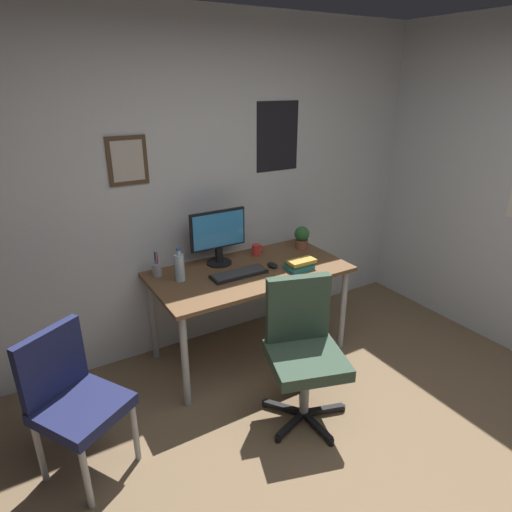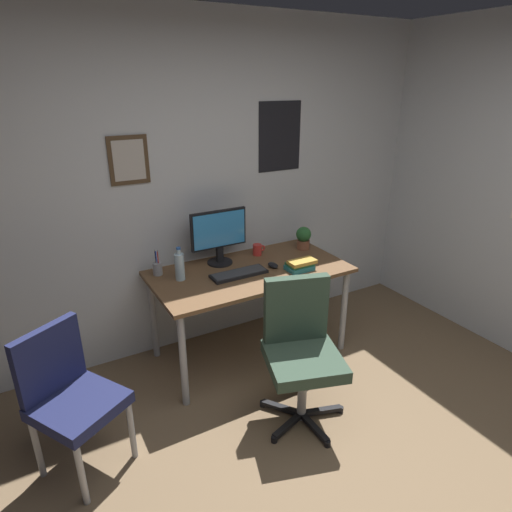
# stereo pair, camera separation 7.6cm
# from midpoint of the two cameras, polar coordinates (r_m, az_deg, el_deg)

# --- Properties ---
(wall_back) EXTENTS (4.40, 0.10, 2.60)m
(wall_back) POSITION_cam_midpoint_polar(r_m,az_deg,el_deg) (3.50, -8.68, 8.50)
(wall_back) COLOR silver
(wall_back) RESTS_ON ground_plane
(desk) EXTENTS (1.50, 0.78, 0.74)m
(desk) POSITION_cam_midpoint_polar(r_m,az_deg,el_deg) (3.40, -1.51, -3.02)
(desk) COLOR brown
(desk) RESTS_ON ground_plane
(office_chair) EXTENTS (0.58, 0.59, 0.95)m
(office_chair) POSITION_cam_midpoint_polar(r_m,az_deg,el_deg) (2.88, 5.35, -11.36)
(office_chair) COLOR #334738
(office_chair) RESTS_ON ground_plane
(side_chair) EXTENTS (0.58, 0.58, 0.88)m
(side_chair) POSITION_cam_midpoint_polar(r_m,az_deg,el_deg) (2.72, -23.63, -16.35)
(side_chair) COLOR #1E234C
(side_chair) RESTS_ON ground_plane
(monitor) EXTENTS (0.46, 0.20, 0.43)m
(monitor) POSITION_cam_midpoint_polar(r_m,az_deg,el_deg) (3.41, -5.60, 2.73)
(monitor) COLOR black
(monitor) RESTS_ON desk
(keyboard) EXTENTS (0.43, 0.15, 0.03)m
(keyboard) POSITION_cam_midpoint_polar(r_m,az_deg,el_deg) (3.27, -2.91, -2.34)
(keyboard) COLOR black
(keyboard) RESTS_ON desk
(computer_mouse) EXTENTS (0.06, 0.11, 0.04)m
(computer_mouse) POSITION_cam_midpoint_polar(r_m,az_deg,el_deg) (3.41, 1.53, -1.18)
(computer_mouse) COLOR black
(computer_mouse) RESTS_ON desk
(water_bottle) EXTENTS (0.07, 0.07, 0.25)m
(water_bottle) POSITION_cam_midpoint_polar(r_m,az_deg,el_deg) (3.21, -10.60, -1.43)
(water_bottle) COLOR silver
(water_bottle) RESTS_ON desk
(coffee_mug_near) EXTENTS (0.11, 0.07, 0.09)m
(coffee_mug_near) POSITION_cam_midpoint_polar(r_m,az_deg,el_deg) (3.64, -0.56, 0.84)
(coffee_mug_near) COLOR red
(coffee_mug_near) RESTS_ON desk
(potted_plant) EXTENTS (0.13, 0.13, 0.20)m
(potted_plant) POSITION_cam_midpoint_polar(r_m,az_deg,el_deg) (3.78, 5.41, 2.52)
(potted_plant) COLOR brown
(potted_plant) RESTS_ON desk
(pen_cup) EXTENTS (0.07, 0.07, 0.20)m
(pen_cup) POSITION_cam_midpoint_polar(r_m,az_deg,el_deg) (3.34, -13.42, -1.67)
(pen_cup) COLOR #9EA0A5
(pen_cup) RESTS_ON desk
(book_stack_left) EXTENTS (0.22, 0.15, 0.08)m
(book_stack_left) POSITION_cam_midpoint_polar(r_m,az_deg,el_deg) (3.38, 5.11, -1.13)
(book_stack_left) COLOR #26727A
(book_stack_left) RESTS_ON desk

